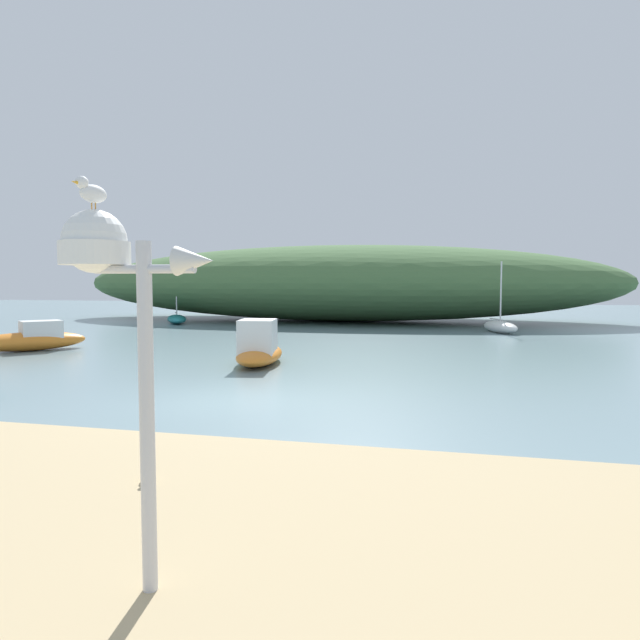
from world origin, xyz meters
name	(u,v)px	position (x,y,z in m)	size (l,w,h in m)	color
ground_plane	(230,401)	(0.00, 0.00, 0.00)	(120.00, 120.00, 0.00)	gray
distant_hill	(339,283)	(-3.04, 26.98, 2.59)	(37.67, 13.20, 5.19)	#476B3D
mast_structure	(110,275)	(2.30, -7.90, 2.74)	(1.29, 0.55, 3.06)	silver
seagull_on_radar	(91,192)	(2.16, -7.92, 3.40)	(0.17, 0.35, 0.24)	orange
sailboat_east_reach	(177,319)	(-12.69, 21.80, 0.30)	(3.08, 4.06, 4.83)	teal
motorboat_by_sandbar	(259,349)	(-1.26, 5.52, 0.51)	(2.02, 4.00, 1.48)	orange
sailboat_off_point	(500,327)	(7.19, 19.41, 0.33)	(2.20, 3.26, 3.75)	white
motorboat_inner_mooring	(32,339)	(-11.13, 7.01, 0.46)	(3.63, 4.02, 1.16)	orange
seagull_by_mast	(147,471)	(1.24, -5.64, 0.32)	(0.21, 0.28, 0.22)	orange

